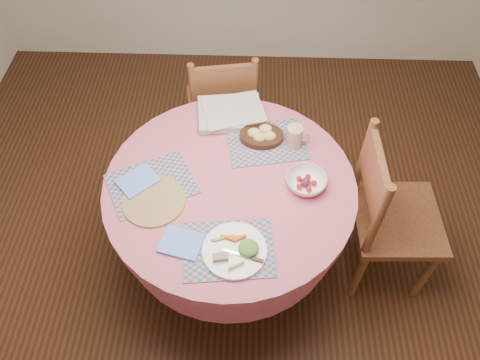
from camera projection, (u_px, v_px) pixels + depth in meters
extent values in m
plane|color=#331C0F|center=(232.00, 258.00, 2.87)|extent=(4.00, 4.00, 0.00)
cylinder|color=#C75D76|center=(230.00, 186.00, 2.29)|extent=(1.24, 1.24, 0.04)
cone|color=#C75D76|center=(230.00, 206.00, 2.42)|extent=(1.24, 1.24, 0.30)
cylinder|color=black|center=(231.00, 240.00, 2.69)|extent=(0.14, 0.14, 0.44)
cylinder|color=black|center=(232.00, 256.00, 2.84)|extent=(0.56, 0.56, 0.06)
cube|color=brown|center=(397.00, 220.00, 2.46)|extent=(0.47, 0.49, 0.04)
cylinder|color=brown|center=(426.00, 274.00, 2.53)|extent=(0.04, 0.04, 0.48)
cylinder|color=brown|center=(410.00, 215.00, 2.77)|extent=(0.04, 0.04, 0.48)
cylinder|color=brown|center=(359.00, 274.00, 2.54)|extent=(0.04, 0.04, 0.48)
cylinder|color=brown|center=(349.00, 215.00, 2.77)|extent=(0.04, 0.04, 0.48)
cylinder|color=brown|center=(377.00, 223.00, 2.13)|extent=(0.04, 0.04, 0.54)
cylinder|color=brown|center=(363.00, 159.00, 2.37)|extent=(0.04, 0.04, 0.54)
cube|color=brown|center=(375.00, 175.00, 2.17)|extent=(0.04, 0.39, 0.26)
cube|color=brown|center=(222.00, 106.00, 3.06)|extent=(0.50, 0.48, 0.04)
cylinder|color=brown|center=(245.00, 111.00, 3.35)|extent=(0.05, 0.05, 0.45)
cylinder|color=brown|center=(196.00, 115.00, 3.32)|extent=(0.05, 0.05, 0.45)
cylinder|color=brown|center=(252.00, 145.00, 3.14)|extent=(0.05, 0.05, 0.45)
cylinder|color=brown|center=(199.00, 150.00, 3.11)|extent=(0.05, 0.05, 0.45)
cylinder|color=brown|center=(254.00, 94.00, 2.76)|extent=(0.05, 0.05, 0.50)
cylinder|color=brown|center=(194.00, 99.00, 2.73)|extent=(0.05, 0.05, 0.50)
cube|color=brown|center=(224.00, 83.00, 2.67)|extent=(0.36, 0.09, 0.24)
cube|color=#14715A|center=(229.00, 249.00, 2.05)|extent=(0.43, 0.34, 0.01)
cube|color=#14715A|center=(152.00, 184.00, 2.27)|extent=(0.49, 0.45, 0.01)
cube|color=#14715A|center=(266.00, 142.00, 2.44)|extent=(0.45, 0.37, 0.01)
cylinder|color=olive|center=(154.00, 201.00, 2.20)|extent=(0.30, 0.30, 0.01)
cube|color=#618CFA|center=(181.00, 243.00, 2.06)|extent=(0.21, 0.18, 0.01)
cube|color=#618CFA|center=(138.00, 181.00, 2.27)|extent=(0.23, 0.22, 0.01)
cylinder|color=white|center=(235.00, 250.00, 2.03)|extent=(0.28, 0.28, 0.01)
ellipsoid|color=#296522|center=(248.00, 250.00, 2.00)|extent=(0.10, 0.10, 0.04)
cylinder|color=#FFF4CC|center=(231.00, 261.00, 1.98)|extent=(0.12, 0.12, 0.02)
cube|color=#8C6350|center=(219.00, 255.00, 2.00)|extent=(0.07, 0.05, 0.02)
cube|color=silver|center=(239.00, 255.00, 2.00)|extent=(0.15, 0.05, 0.00)
cylinder|color=black|center=(262.00, 136.00, 2.44)|extent=(0.23, 0.23, 0.03)
ellipsoid|color=#FDBD81|center=(254.00, 131.00, 2.41)|extent=(0.07, 0.06, 0.05)
ellipsoid|color=#FDBD81|center=(266.00, 127.00, 2.43)|extent=(0.07, 0.06, 0.05)
ellipsoid|color=#FDBD81|center=(270.00, 134.00, 2.40)|extent=(0.07, 0.06, 0.05)
ellipsoid|color=#FDBD81|center=(260.00, 136.00, 2.39)|extent=(0.07, 0.06, 0.05)
cylinder|color=tan|center=(294.00, 136.00, 2.38)|extent=(0.08, 0.08, 0.12)
torus|color=tan|center=(303.00, 137.00, 2.38)|extent=(0.07, 0.01, 0.07)
imported|color=white|center=(306.00, 182.00, 2.24)|extent=(0.25, 0.25, 0.06)
sphere|color=#B9091C|center=(314.00, 183.00, 2.25)|extent=(0.03, 0.03, 0.03)
sphere|color=#B9091C|center=(308.00, 177.00, 2.27)|extent=(0.03, 0.03, 0.03)
sphere|color=#B9091C|center=(299.00, 179.00, 2.26)|extent=(0.03, 0.03, 0.03)
sphere|color=#B9091C|center=(299.00, 186.00, 2.24)|extent=(0.03, 0.03, 0.03)
sphere|color=#B9091C|center=(309.00, 189.00, 2.23)|extent=(0.03, 0.03, 0.03)
sphere|color=#4D163A|center=(306.00, 182.00, 2.25)|extent=(0.05, 0.05, 0.05)
cube|color=silver|center=(230.00, 113.00, 2.55)|extent=(0.37, 0.31, 0.03)
cube|color=silver|center=(233.00, 110.00, 2.53)|extent=(0.38, 0.33, 0.01)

